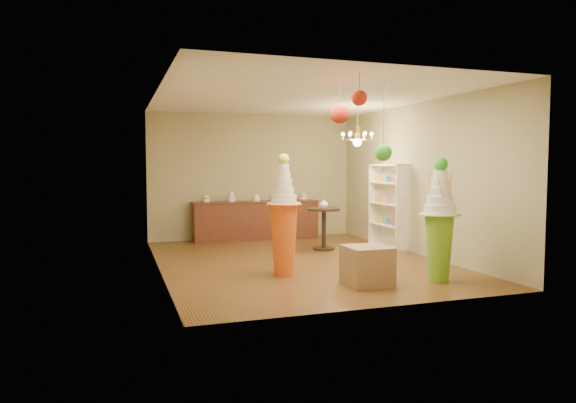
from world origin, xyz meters
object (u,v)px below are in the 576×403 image
object	(u,v)px
round_table	(324,223)
sideboard	(256,220)
pedestal_green	(439,231)
pedestal_orange	(284,229)

from	to	relation	value
round_table	sideboard	bearing A→B (deg)	116.50
pedestal_green	sideboard	distance (m)	5.43
pedestal_orange	round_table	bearing A→B (deg)	53.30
pedestal_green	pedestal_orange	size ratio (longest dim) A/B	0.97
pedestal_green	pedestal_orange	bearing A→B (deg)	150.64
sideboard	pedestal_green	bearing A→B (deg)	-74.28
pedestal_green	round_table	distance (m)	3.35
pedestal_orange	sideboard	xyz separation A→B (m)	(0.63, 4.04, -0.27)
sideboard	round_table	bearing A→B (deg)	-63.50
pedestal_orange	sideboard	world-z (taller)	pedestal_orange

